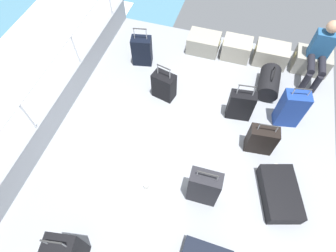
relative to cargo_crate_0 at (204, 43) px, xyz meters
name	(u,v)px	position (x,y,z in m)	size (l,w,h in m)	color
ground_plane	(191,142)	(0.30, -2.10, -0.20)	(4.40, 5.20, 0.06)	gray
gunwale_port	(64,101)	(-1.87, -2.10, 0.05)	(0.06, 5.20, 0.45)	gray
railing_port	(53,78)	(-1.87, -2.10, 0.61)	(0.04, 4.20, 1.02)	silver
sea_wake	(7,102)	(-3.30, -2.10, -0.51)	(12.00, 12.00, 0.01)	teal
cargo_crate_0	(204,43)	(0.00, 0.00, 0.00)	(0.64, 0.44, 0.35)	gray
cargo_crate_1	(236,49)	(0.64, 0.02, 0.01)	(0.56, 0.42, 0.37)	#9E9989
cargo_crate_2	(271,54)	(1.29, 0.05, 0.01)	(0.64, 0.42, 0.36)	#9E9989
cargo_crate_3	(311,61)	(2.01, 0.08, 0.02)	(0.65, 0.42, 0.38)	gray
passenger_seated	(321,52)	(2.01, -0.11, 0.40)	(0.34, 0.66, 1.08)	#26598C
suitcase_0	(280,193)	(1.69, -2.61, -0.06)	(0.67, 0.88, 0.23)	black
suitcase_2	(261,140)	(1.31, -1.92, 0.09)	(0.42, 0.24, 0.66)	black
suitcase_3	(142,51)	(-1.03, -0.67, 0.11)	(0.39, 0.29, 0.78)	black
suitcase_4	(240,105)	(0.92, -1.39, 0.11)	(0.41, 0.23, 0.76)	black
suitcase_5	(67,250)	(-0.69, -4.13, 0.18)	(0.38, 0.29, 0.88)	black
suitcase_6	(291,109)	(1.68, -1.28, 0.17)	(0.41, 0.30, 0.82)	navy
suitcase_7	(164,86)	(-0.39, -1.34, 0.08)	(0.42, 0.31, 0.70)	black
suitcase_8	(204,187)	(0.66, -2.93, 0.18)	(0.41, 0.22, 0.81)	black
duffel_bag	(269,83)	(1.33, -0.67, 0.01)	(0.37, 0.62, 0.52)	black
paper_cup	(146,185)	(-0.13, -3.02, -0.12)	(0.08, 0.08, 0.10)	white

